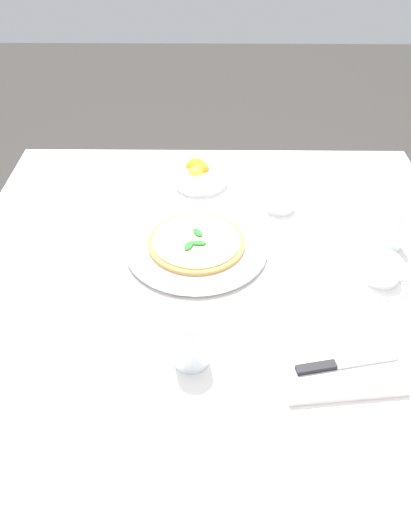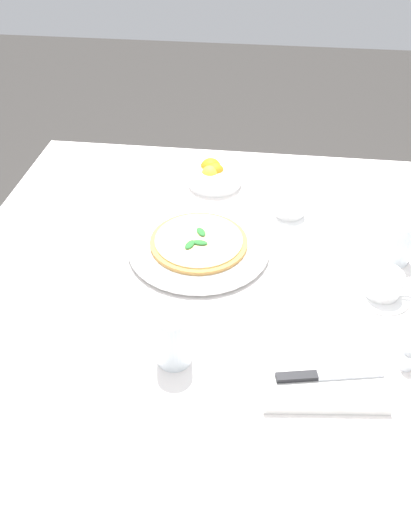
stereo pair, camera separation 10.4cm
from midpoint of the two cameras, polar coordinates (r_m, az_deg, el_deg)
The scene contains 11 objects.
ground_plane at distance 1.73m, azimuth -1.08°, elevation -20.43°, with size 8.00×8.00×0.00m, color #33302D.
dining_table at distance 1.25m, azimuth -1.42°, elevation -6.46°, with size 1.19×1.19×0.72m.
pizza_plate at distance 1.23m, azimuth -3.42°, elevation 0.97°, with size 0.34×0.34×0.02m.
pizza at distance 1.22m, azimuth -3.44°, elevation 1.47°, with size 0.23×0.23×0.02m.
coffee_cup_far_left at distance 1.36m, azimuth 5.98°, elevation 5.83°, with size 0.13×0.13×0.06m.
coffee_cup_center_back at distance 1.18m, azimuth 16.56°, elevation -1.76°, with size 0.13×0.13×0.06m.
water_glass_near_right at distance 1.28m, azimuth 17.31°, elevation 2.67°, with size 0.08×0.08×0.11m.
water_glass_left_edge at distance 0.96m, azimuth -4.75°, elevation -9.62°, with size 0.07×0.07×0.12m.
napkin_folded at distance 0.99m, azimuth 11.59°, elevation -12.18°, with size 0.23×0.15×0.02m.
dinner_knife at distance 0.98m, azimuth 11.85°, elevation -11.64°, with size 0.19×0.06×0.01m.
citrus_bowl at distance 1.47m, azimuth -2.72°, elevation 8.87°, with size 0.15×0.15×0.07m.
Camera 1 is at (-0.01, -0.87, 1.50)m, focal length 36.34 mm.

